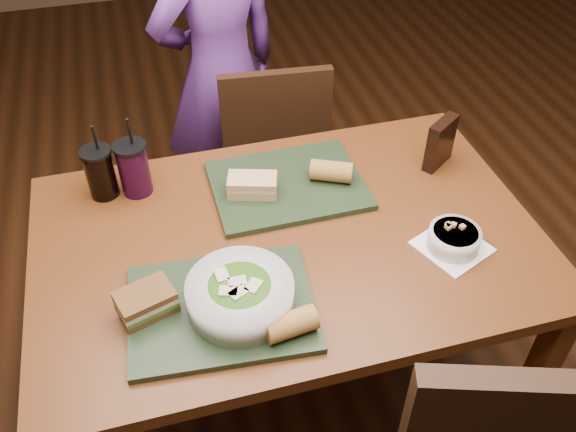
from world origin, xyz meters
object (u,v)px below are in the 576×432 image
object	(u,v)px
salad_bowl	(240,293)
soup_bowl	(454,239)
chair_far	(271,153)
tray_far	(288,185)
chip_bag	(440,143)
dining_table	(288,260)
diner	(221,72)
baguette_far	(331,171)
sandwich_far	(252,185)
sandwich_near	(146,302)
baguette_near	(291,324)
cup_cola	(100,172)
tray_near	(222,308)
cup_berry	(134,168)

from	to	relation	value
salad_bowl	soup_bowl	xyz separation A→B (m)	(0.56, 0.06, -0.03)
soup_bowl	chair_far	bearing A→B (deg)	107.03
tray_far	soup_bowl	xyz separation A→B (m)	(0.34, -0.34, 0.02)
chair_far	chip_bag	distance (m)	0.73
dining_table	tray_far	world-z (taller)	tray_far
diner	baguette_far	xyz separation A→B (m)	(0.17, -0.77, 0.08)
diner	soup_bowl	bearing A→B (deg)	90.24
sandwich_far	chair_far	bearing A→B (deg)	71.27
soup_bowl	sandwich_near	distance (m)	0.77
dining_table	diner	xyz separation A→B (m)	(-0.00, 0.95, 0.06)
baguette_near	baguette_far	bearing A→B (deg)	62.38
cup_cola	tray_near	bearing A→B (deg)	-64.60
soup_bowl	baguette_far	distance (m)	0.39
soup_bowl	cup_cola	bearing A→B (deg)	151.79
diner	tray_far	xyz separation A→B (m)	(0.05, -0.76, 0.04)
baguette_far	cup_berry	size ratio (longest dim) A/B	0.48
dining_table	chair_far	distance (m)	0.74
sandwich_near	cup_berry	bearing A→B (deg)	87.89
cup_berry	chip_bag	size ratio (longest dim) A/B	1.63
sandwich_near	tray_far	bearing A→B (deg)	39.85
baguette_far	baguette_near	bearing A→B (deg)	-117.62
baguette_near	chip_bag	bearing A→B (deg)	39.94
baguette_far	chip_bag	xyz separation A→B (m)	(0.33, 0.01, 0.03)
tray_far	baguette_near	xyz separation A→B (m)	(-0.13, -0.50, 0.04)
diner	soup_bowl	size ratio (longest dim) A/B	6.95
baguette_near	cup_berry	xyz separation A→B (m)	(-0.28, 0.60, 0.03)
chip_bag	baguette_far	bearing A→B (deg)	146.60
chair_far	tray_near	bearing A→B (deg)	-110.56
tray_near	cup_berry	size ratio (longest dim) A/B	1.73
chair_far	baguette_near	distance (m)	1.08
sandwich_near	sandwich_far	bearing A→B (deg)	46.55
tray_near	cup_berry	world-z (taller)	cup_berry
sandwich_far	baguette_far	xyz separation A→B (m)	(0.23, -0.00, 0.00)
diner	cup_cola	world-z (taller)	diner
soup_bowl	salad_bowl	bearing A→B (deg)	-174.12
chair_far	sandwich_near	xyz separation A→B (m)	(-0.50, -0.87, 0.31)
dining_table	baguette_near	xyz separation A→B (m)	(-0.08, -0.31, 0.14)
salad_bowl	baguette_near	distance (m)	0.14
baguette_near	cup_cola	bearing A→B (deg)	121.10
diner	chair_far	bearing A→B (deg)	99.25
sandwich_far	chip_bag	world-z (taller)	chip_bag
cup_cola	chip_bag	world-z (taller)	cup_cola
dining_table	chip_bag	world-z (taller)	chip_bag
tray_far	sandwich_near	world-z (taller)	sandwich_near
baguette_near	salad_bowl	bearing A→B (deg)	131.01
sandwich_near	diner	bearing A→B (deg)	71.44
diner	sandwich_near	bearing A→B (deg)	51.96
soup_bowl	sandwich_far	size ratio (longest dim) A/B	1.39
sandwich_far	baguette_far	size ratio (longest dim) A/B	1.27
tray_far	sandwich_far	world-z (taller)	sandwich_far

